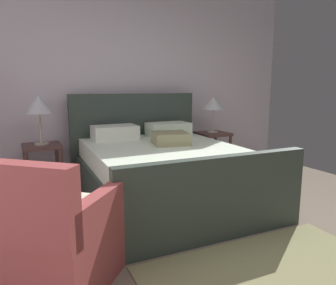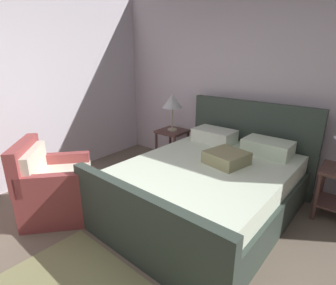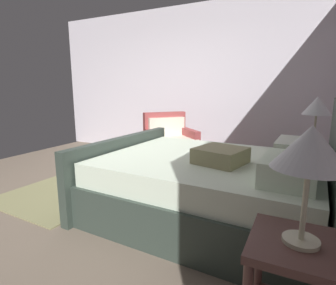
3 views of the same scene
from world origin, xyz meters
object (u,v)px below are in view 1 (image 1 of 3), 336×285
bed (163,169)px  nightstand_left (43,160)px  table_lamp_left (39,105)px  nightstand_right (213,145)px  table_lamp_right (214,104)px  armchair (51,237)px

bed → nightstand_left: 1.50m
nightstand_left → table_lamp_left: 0.67m
nightstand_right → table_lamp_right: size_ratio=1.12×
armchair → bed: bearing=40.3°
table_lamp_right → nightstand_left: bearing=177.6°
bed → armchair: bed is taller
table_lamp_right → armchair: bearing=-143.2°
table_lamp_right → armchair: size_ratio=0.52×
bed → nightstand_left: size_ratio=3.87×
nightstand_left → armchair: (-0.15, -2.03, -0.06)m
nightstand_right → nightstand_left: size_ratio=1.00×
nightstand_left → table_lamp_left: (-0.00, 0.00, 0.67)m
bed → nightstand_left: bed is taller
nightstand_right → table_lamp_left: 2.52m
bed → nightstand_left: (-1.22, 0.87, 0.06)m
armchair → table_lamp_right: bearing=36.8°
nightstand_right → armchair: 3.22m
bed → table_lamp_left: (-1.22, 0.87, 0.73)m
bed → table_lamp_left: 1.66m
nightstand_right → armchair: size_ratio=0.59×
bed → nightstand_right: bearing=32.3°
table_lamp_right → table_lamp_left: (-2.43, 0.10, 0.05)m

